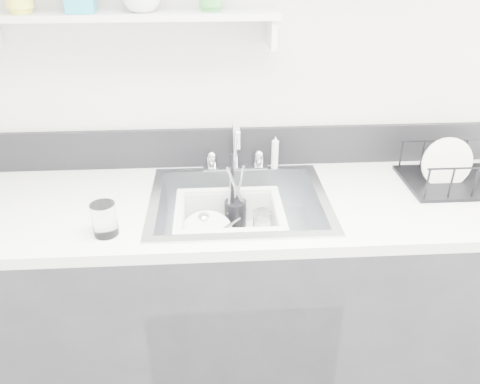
{
  "coord_description": "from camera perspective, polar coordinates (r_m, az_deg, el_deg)",
  "views": [
    {
      "loc": [
        -0.09,
        -0.27,
        1.75
      ],
      "look_at": [
        0.0,
        1.14,
        0.98
      ],
      "focal_mm": 35.0,
      "sensor_mm": 36.0,
      "label": 1
    }
  ],
  "objects": [
    {
      "name": "counter_run",
      "position": [
        1.95,
        -0.09,
        -12.8
      ],
      "size": [
        3.2,
        0.62,
        0.92
      ],
      "color": "#29292C",
      "rests_on": "ground"
    },
    {
      "name": "backsplash",
      "position": [
        1.91,
        -0.65,
        5.52
      ],
      "size": [
        3.2,
        0.02,
        0.16
      ],
      "primitive_type": "cube",
      "color": "black",
      "rests_on": "counter_run"
    },
    {
      "name": "sink",
      "position": [
        1.73,
        -0.1,
        -3.57
      ],
      "size": [
        0.64,
        0.52,
        0.2
      ],
      "primitive_type": null,
      "color": "silver",
      "rests_on": "counter_run"
    },
    {
      "name": "faucet",
      "position": [
        1.87,
        -0.56,
        4.33
      ],
      "size": [
        0.26,
        0.18,
        0.23
      ],
      "color": "silver",
      "rests_on": "counter_run"
    },
    {
      "name": "side_sprayer",
      "position": [
        1.89,
        4.28,
        4.83
      ],
      "size": [
        0.03,
        0.03,
        0.14
      ],
      "primitive_type": "cylinder",
      "color": "silver",
      "rests_on": "counter_run"
    },
    {
      "name": "wall_shelf",
      "position": [
        1.73,
        -13.05,
        19.98
      ],
      "size": [
        1.0,
        0.16,
        0.12
      ],
      "color": "silver",
      "rests_on": "room_shell"
    },
    {
      "name": "wash_tub",
      "position": [
        1.71,
        -1.3,
        -4.17
      ],
      "size": [
        0.4,
        0.33,
        0.15
      ],
      "primitive_type": null,
      "rotation": [
        0.0,
        0.0,
        -0.05
      ],
      "color": "silver",
      "rests_on": "sink"
    },
    {
      "name": "plate_stack",
      "position": [
        1.71,
        -3.72,
        -5.53
      ],
      "size": [
        0.23,
        0.22,
        0.09
      ],
      "rotation": [
        0.0,
        0.0,
        -0.21
      ],
      "color": "white",
      "rests_on": "wash_tub"
    },
    {
      "name": "utensil_cup",
      "position": [
        1.79,
        -0.58,
        -2.39
      ],
      "size": [
        0.08,
        0.08,
        0.28
      ],
      "rotation": [
        0.0,
        0.0,
        0.09
      ],
      "color": "black",
      "rests_on": "wash_tub"
    },
    {
      "name": "ladle",
      "position": [
        1.73,
        -2.54,
        -4.52
      ],
      "size": [
        0.27,
        0.2,
        0.07
      ],
      "primitive_type": null,
      "rotation": [
        0.0,
        0.0,
        -0.49
      ],
      "color": "silver",
      "rests_on": "wash_tub"
    },
    {
      "name": "tumbler_in_tub",
      "position": [
        1.74,
        2.72,
        -3.88
      ],
      "size": [
        0.08,
        0.08,
        0.1
      ],
      "primitive_type": "cylinder",
      "rotation": [
        0.0,
        0.0,
        0.15
      ],
      "color": "white",
      "rests_on": "wash_tub"
    },
    {
      "name": "tumbler_counter",
      "position": [
        1.53,
        -16.2,
        -3.22
      ],
      "size": [
        0.09,
        0.09,
        0.11
      ],
      "primitive_type": "cylinder",
      "rotation": [
        0.0,
        0.0,
        -0.12
      ],
      "color": "white",
      "rests_on": "counter_run"
    },
    {
      "name": "dish_rack",
      "position": [
        1.95,
        25.08,
        2.75
      ],
      "size": [
        0.39,
        0.29,
        0.14
      ],
      "primitive_type": null,
      "rotation": [
        0.0,
        0.0,
        -0.0
      ],
      "color": "black",
      "rests_on": "counter_run"
    },
    {
      "name": "bowl_small",
      "position": [
        1.69,
        2.28,
        -6.34
      ],
      "size": [
        0.11,
        0.11,
        0.03
      ],
      "primitive_type": "imported",
      "rotation": [
        0.0,
        0.0,
        0.17
      ],
      "color": "white",
      "rests_on": "wash_tub"
    }
  ]
}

